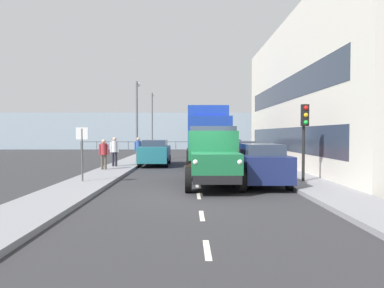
{
  "coord_description": "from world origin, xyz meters",
  "views": [
    {
      "loc": [
        0.34,
        11.69,
        2.13
      ],
      "look_at": [
        0.12,
        -11.1,
        1.44
      ],
      "focal_mm": 31.71,
      "sensor_mm": 36.0,
      "label": 1
    }
  ],
  "objects_px": {
    "car_white_kerbside_2": "(229,151)",
    "traffic_light_near": "(305,126)",
    "pedestrian_by_lamp": "(115,149)",
    "lamp_post_promenade": "(137,112)",
    "pedestrian_strolling": "(104,152)",
    "car_navy_kerbside_near": "(260,164)",
    "lorry_cargo_blue": "(207,135)",
    "truck_vintage_green": "(212,158)",
    "car_teal_oppositeside_0": "(155,152)",
    "pedestrian_with_bag": "(138,148)",
    "car_black_kerbside_3": "(222,148)",
    "lamp_post_far": "(152,117)",
    "street_sign": "(82,145)",
    "car_red_kerbside_1": "(240,155)"
  },
  "relations": [
    {
      "from": "traffic_light_near",
      "to": "lamp_post_far",
      "type": "xyz_separation_m",
      "value": [
        8.93,
        -24.2,
        1.59
      ]
    },
    {
      "from": "car_white_kerbside_2",
      "to": "car_black_kerbside_3",
      "type": "relative_size",
      "value": 0.9
    },
    {
      "from": "car_black_kerbside_3",
      "to": "pedestrian_strolling",
      "type": "relative_size",
      "value": 2.7
    },
    {
      "from": "car_black_kerbside_3",
      "to": "car_teal_oppositeside_0",
      "type": "relative_size",
      "value": 1.05
    },
    {
      "from": "truck_vintage_green",
      "to": "lamp_post_promenade",
      "type": "height_order",
      "value": "lamp_post_promenade"
    },
    {
      "from": "car_white_kerbside_2",
      "to": "traffic_light_near",
      "type": "distance_m",
      "value": 10.97
    },
    {
      "from": "car_navy_kerbside_near",
      "to": "car_black_kerbside_3",
      "type": "bearing_deg",
      "value": -90.0
    },
    {
      "from": "street_sign",
      "to": "pedestrian_strolling",
      "type": "bearing_deg",
      "value": -86.63
    },
    {
      "from": "pedestrian_strolling",
      "to": "lorry_cargo_blue",
      "type": "bearing_deg",
      "value": -149.33
    },
    {
      "from": "pedestrian_strolling",
      "to": "traffic_light_near",
      "type": "bearing_deg",
      "value": 153.31
    },
    {
      "from": "lorry_cargo_blue",
      "to": "traffic_light_near",
      "type": "height_order",
      "value": "lorry_cargo_blue"
    },
    {
      "from": "lorry_cargo_blue",
      "to": "pedestrian_with_bag",
      "type": "distance_m",
      "value": 4.95
    },
    {
      "from": "pedestrian_strolling",
      "to": "street_sign",
      "type": "height_order",
      "value": "street_sign"
    },
    {
      "from": "car_red_kerbside_1",
      "to": "lamp_post_far",
      "type": "distance_m",
      "value": 20.23
    },
    {
      "from": "pedestrian_by_lamp",
      "to": "lamp_post_promenade",
      "type": "xyz_separation_m",
      "value": [
        -0.45,
        -6.14,
        2.61
      ]
    },
    {
      "from": "pedestrian_strolling",
      "to": "car_black_kerbside_3",
      "type": "bearing_deg",
      "value": -125.01
    },
    {
      "from": "car_white_kerbside_2",
      "to": "pedestrian_by_lamp",
      "type": "height_order",
      "value": "pedestrian_by_lamp"
    },
    {
      "from": "pedestrian_by_lamp",
      "to": "lamp_post_promenade",
      "type": "height_order",
      "value": "lamp_post_promenade"
    },
    {
      "from": "pedestrian_by_lamp",
      "to": "street_sign",
      "type": "bearing_deg",
      "value": 90.69
    },
    {
      "from": "car_navy_kerbside_near",
      "to": "lamp_post_far",
      "type": "bearing_deg",
      "value": -73.85
    },
    {
      "from": "lamp_post_promenade",
      "to": "lamp_post_far",
      "type": "xyz_separation_m",
      "value": [
        0.03,
        -11.41,
        0.25
      ]
    },
    {
      "from": "truck_vintage_green",
      "to": "car_teal_oppositeside_0",
      "type": "distance_m",
      "value": 9.75
    },
    {
      "from": "pedestrian_by_lamp",
      "to": "lamp_post_promenade",
      "type": "bearing_deg",
      "value": -94.2
    },
    {
      "from": "car_teal_oppositeside_0",
      "to": "lamp_post_far",
      "type": "distance_m",
      "value": 15.92
    },
    {
      "from": "car_white_kerbside_2",
      "to": "car_teal_oppositeside_0",
      "type": "relative_size",
      "value": 0.94
    },
    {
      "from": "car_white_kerbside_2",
      "to": "lamp_post_promenade",
      "type": "bearing_deg",
      "value": -16.63
    },
    {
      "from": "car_red_kerbside_1",
      "to": "street_sign",
      "type": "bearing_deg",
      "value": 35.97
    },
    {
      "from": "car_white_kerbside_2",
      "to": "car_teal_oppositeside_0",
      "type": "xyz_separation_m",
      "value": [
        5.2,
        1.99,
        0.0
      ]
    },
    {
      "from": "lamp_post_far",
      "to": "car_navy_kerbside_near",
      "type": "bearing_deg",
      "value": 106.15
    },
    {
      "from": "car_navy_kerbside_near",
      "to": "pedestrian_strolling",
      "type": "xyz_separation_m",
      "value": [
        7.67,
        -4.96,
        0.24
      ]
    },
    {
      "from": "car_red_kerbside_1",
      "to": "car_white_kerbside_2",
      "type": "distance_m",
      "value": 5.19
    },
    {
      "from": "lorry_cargo_blue",
      "to": "car_navy_kerbside_near",
      "type": "xyz_separation_m",
      "value": [
        -1.75,
        8.48,
        -1.18
      ]
    },
    {
      "from": "lamp_post_far",
      "to": "street_sign",
      "type": "bearing_deg",
      "value": 89.18
    },
    {
      "from": "traffic_light_near",
      "to": "pedestrian_by_lamp",
      "type": "bearing_deg",
      "value": -35.4
    },
    {
      "from": "truck_vintage_green",
      "to": "pedestrian_by_lamp",
      "type": "xyz_separation_m",
      "value": [
        5.49,
        -7.14,
        0.02
      ]
    },
    {
      "from": "car_teal_oppositeside_0",
      "to": "street_sign",
      "type": "distance_m",
      "value": 8.88
    },
    {
      "from": "pedestrian_with_bag",
      "to": "lorry_cargo_blue",
      "type": "bearing_deg",
      "value": 165.5
    },
    {
      "from": "car_red_kerbside_1",
      "to": "car_white_kerbside_2",
      "type": "height_order",
      "value": "same"
    },
    {
      "from": "pedestrian_by_lamp",
      "to": "car_red_kerbside_1",
      "type": "bearing_deg",
      "value": 171.28
    },
    {
      "from": "car_navy_kerbside_near",
      "to": "lorry_cargo_blue",
      "type": "bearing_deg",
      "value": -78.33
    },
    {
      "from": "car_teal_oppositeside_0",
      "to": "lamp_post_far",
      "type": "relative_size",
      "value": 0.66
    },
    {
      "from": "lorry_cargo_blue",
      "to": "car_red_kerbside_1",
      "type": "xyz_separation_m",
      "value": [
        -1.75,
        2.81,
        -1.18
      ]
    },
    {
      "from": "car_navy_kerbside_near",
      "to": "car_teal_oppositeside_0",
      "type": "height_order",
      "value": "same"
    },
    {
      "from": "street_sign",
      "to": "car_black_kerbside_3",
      "type": "bearing_deg",
      "value": -115.34
    },
    {
      "from": "pedestrian_with_bag",
      "to": "lamp_post_far",
      "type": "bearing_deg",
      "value": -87.69
    },
    {
      "from": "truck_vintage_green",
      "to": "lamp_post_far",
      "type": "relative_size",
      "value": 0.86
    },
    {
      "from": "pedestrian_with_bag",
      "to": "pedestrian_strolling",
      "type": "bearing_deg",
      "value": 75.64
    },
    {
      "from": "car_red_kerbside_1",
      "to": "car_teal_oppositeside_0",
      "type": "height_order",
      "value": "same"
    },
    {
      "from": "car_navy_kerbside_near",
      "to": "lamp_post_far",
      "type": "relative_size",
      "value": 0.63
    },
    {
      "from": "pedestrian_strolling",
      "to": "pedestrian_with_bag",
      "type": "xyz_separation_m",
      "value": [
        -1.21,
        -4.73,
        0.03
      ]
    }
  ]
}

